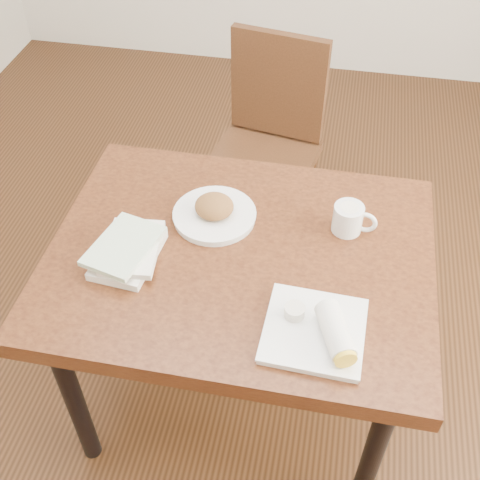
% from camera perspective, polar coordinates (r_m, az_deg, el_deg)
% --- Properties ---
extents(ground, '(4.00, 5.00, 0.01)m').
position_cam_1_polar(ground, '(2.36, -0.00, -14.01)').
color(ground, '#472814').
rests_on(ground, ground).
extents(table, '(1.12, 0.88, 0.75)m').
position_cam_1_polar(table, '(1.82, -0.00, -3.00)').
color(table, brown).
rests_on(table, ground).
extents(chair_far, '(0.49, 0.49, 0.95)m').
position_cam_1_polar(chair_far, '(2.55, 2.67, 9.77)').
color(chair_far, '#462714').
rests_on(chair_far, ground).
extents(plate_scone, '(0.26, 0.26, 0.08)m').
position_cam_1_polar(plate_scone, '(1.84, -2.44, 2.67)').
color(plate_scone, white).
rests_on(plate_scone, table).
extents(coffee_mug, '(0.13, 0.09, 0.09)m').
position_cam_1_polar(coffee_mug, '(1.82, 10.32, 2.04)').
color(coffee_mug, white).
rests_on(coffee_mug, table).
extents(plate_burrito, '(0.27, 0.27, 0.09)m').
position_cam_1_polar(plate_burrito, '(1.55, 7.63, -8.53)').
color(plate_burrito, white).
rests_on(plate_burrito, table).
extents(book_stack, '(0.21, 0.26, 0.06)m').
position_cam_1_polar(book_stack, '(1.75, -10.55, -0.96)').
color(book_stack, white).
rests_on(book_stack, table).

